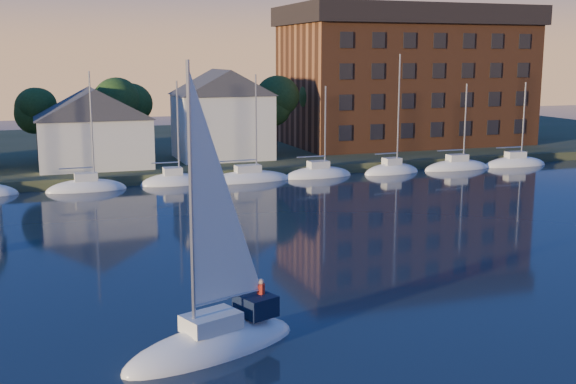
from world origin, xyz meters
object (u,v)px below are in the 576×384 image
clubhouse_centre (94,127)px  clubhouse_east (222,113)px  condo_block (406,75)px  hero_sailboat (214,338)px

clubhouse_centre → clubhouse_east: clubhouse_east is taller
clubhouse_centre → clubhouse_east: 14.17m
condo_block → hero_sailboat: condo_block is taller
clubhouse_centre → condo_block: 41.05m
condo_block → hero_sailboat: (-39.19, -55.74, -9.23)m
clubhouse_east → condo_block: 26.94m
clubhouse_centre → condo_block: bearing=11.2°
condo_block → clubhouse_east: bearing=-167.1°
clubhouse_centre → clubhouse_east: bearing=8.1°
clubhouse_centre → hero_sailboat: (0.81, -47.80, -4.57)m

